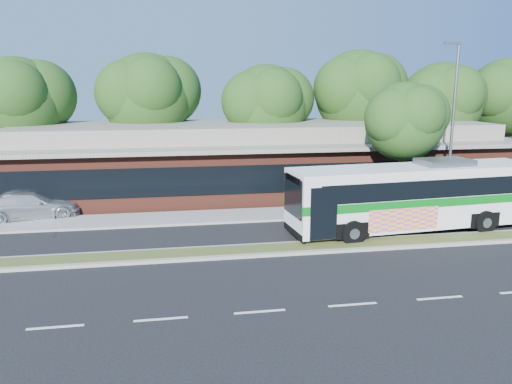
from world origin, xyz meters
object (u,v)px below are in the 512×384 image
Objects in this scene: sedan at (30,205)px; sidewalk_tree at (409,120)px; lamp_post at (452,122)px; transit_bus at (416,192)px.

sedan is 20.46m from sidewalk_tree.
sidewalk_tree is (19.92, -1.78, 4.33)m from sedan.
sedan is (-22.43, 1.80, -4.19)m from lamp_post.
sedan is 0.70× the size of sidewalk_tree.
lamp_post is at bearing -106.07° from sedan.
lamp_post is 0.73× the size of transit_bus.
sidewalk_tree reaches higher than transit_bus.
lamp_post is 22.88m from sedan.
sedan is at bearing 158.56° from transit_bus.
sedan is at bearing 175.41° from lamp_post.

